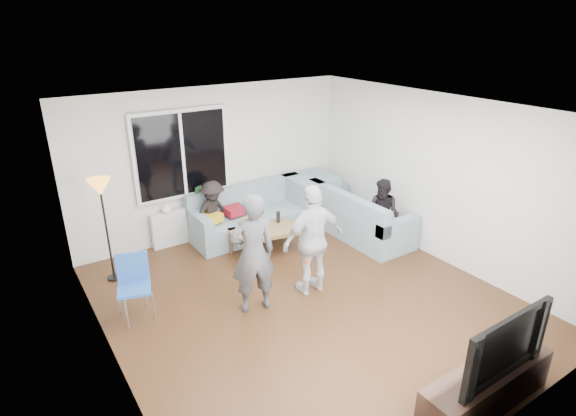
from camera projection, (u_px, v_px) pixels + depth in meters
floor at (306, 301)px, 6.38m from camera, size 5.00×5.50×0.04m
ceiling at (309, 109)px, 5.38m from camera, size 5.00×5.50×0.04m
wall_back at (214, 162)px, 8.02m from camera, size 5.00×0.04×2.60m
wall_front at (507, 324)px, 3.75m from camera, size 5.00×0.04×2.60m
wall_left at (102, 268)px, 4.59m from camera, size 0.04×5.50×2.60m
wall_right at (439, 179)px, 7.17m from camera, size 0.04×5.50×2.60m
window_frame at (182, 154)px, 7.55m from camera, size 1.62×0.06×1.47m
window_glass at (183, 155)px, 7.52m from camera, size 1.50×0.02×1.35m
window_mullion at (183, 155)px, 7.51m from camera, size 0.05×0.03×1.35m
radiator at (189, 224)px, 7.99m from camera, size 1.30×0.12×0.62m
potted_plant at (197, 195)px, 7.87m from camera, size 0.26×0.23×0.39m
vase at (166, 208)px, 7.62m from camera, size 0.16×0.16×0.16m
sofa_back_section at (255, 211)px, 8.22m from camera, size 2.30×0.85×0.85m
sofa_right_section at (360, 213)px, 8.16m from camera, size 2.00×0.85×0.85m
sofa_corner at (311, 198)px, 8.85m from camera, size 0.85×0.85×0.85m
cushion_yellow at (209, 218)px, 7.72m from camera, size 0.47×0.43×0.14m
cushion_red at (235, 210)px, 8.05m from camera, size 0.40×0.34×0.13m
coffee_table at (265, 241)px, 7.64m from camera, size 1.19×0.79×0.40m
pitcher at (260, 227)px, 7.47m from camera, size 0.17×0.17×0.17m
side_chair at (134, 289)px, 5.84m from camera, size 0.50×0.50×0.86m
floor_lamp at (107, 231)px, 6.62m from camera, size 0.32×0.32×1.56m
player_left at (253, 254)px, 5.90m from camera, size 0.66×0.51×1.64m
player_right at (313, 240)px, 6.32m from camera, size 0.96×0.45×1.59m
spectator_right at (383, 214)px, 7.67m from camera, size 0.62×0.70×1.19m
spectator_back at (213, 213)px, 7.79m from camera, size 0.81×0.59×1.13m
tv_console at (486, 387)px, 4.57m from camera, size 1.60×0.40×0.44m
television at (496, 341)px, 4.35m from camera, size 1.20×0.16×0.69m
bottle_c at (260, 221)px, 7.69m from camera, size 0.07×0.07×0.17m
bottle_a at (244, 225)px, 7.47m from camera, size 0.07×0.07×0.23m
bottle_e at (278, 217)px, 7.81m from camera, size 0.07×0.07×0.19m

